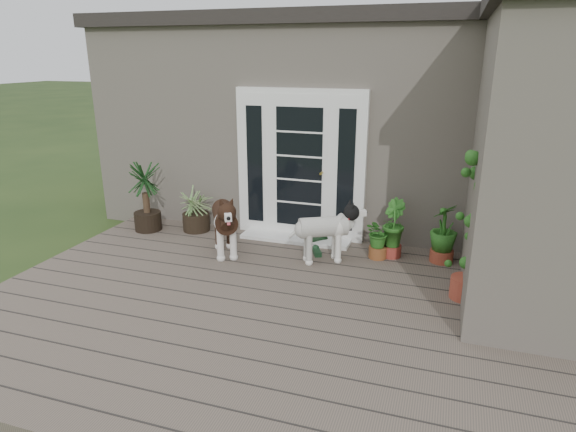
% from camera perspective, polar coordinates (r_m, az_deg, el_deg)
% --- Properties ---
extents(deck, '(6.20, 4.60, 0.12)m').
position_cam_1_polar(deck, '(5.53, -3.48, -10.60)').
color(deck, '#6B5B4C').
rests_on(deck, ground).
extents(house_main, '(7.40, 4.00, 3.10)m').
position_cam_1_polar(house_main, '(9.00, 6.53, 10.58)').
color(house_main, '#665E54').
rests_on(house_main, ground).
extents(roof_main, '(7.60, 4.20, 0.20)m').
position_cam_1_polar(roof_main, '(8.94, 6.93, 21.12)').
color(roof_main, '#2D2826').
rests_on(roof_main, house_main).
extents(house_wing, '(1.60, 2.40, 3.10)m').
position_cam_1_polar(house_wing, '(5.81, 28.57, 4.36)').
color(house_wing, '#665E54').
rests_on(house_wing, ground).
extents(door_unit, '(1.90, 0.14, 2.15)m').
position_cam_1_polar(door_unit, '(7.15, 1.39, 5.87)').
color(door_unit, white).
rests_on(door_unit, deck).
extents(door_step, '(1.60, 0.40, 0.05)m').
position_cam_1_polar(door_step, '(7.27, 0.86, -2.57)').
color(door_step, white).
rests_on(door_step, deck).
extents(brindle_dog, '(0.82, 1.01, 0.78)m').
position_cam_1_polar(brindle_dog, '(6.69, -7.26, -1.24)').
color(brindle_dog, '#351E13').
rests_on(brindle_dog, deck).
extents(white_dog, '(0.91, 0.72, 0.70)m').
position_cam_1_polar(white_dog, '(6.43, 4.05, -2.34)').
color(white_dog, white).
rests_on(white_dog, deck).
extents(spider_plant, '(0.88, 0.88, 0.73)m').
position_cam_1_polar(spider_plant, '(7.69, -10.58, 0.96)').
color(spider_plant, '#89AF6B').
rests_on(spider_plant, deck).
extents(yucca, '(0.81, 0.81, 1.12)m').
position_cam_1_polar(yucca, '(7.83, -16.05, 2.35)').
color(yucca, black).
rests_on(yucca, deck).
extents(herb_a, '(0.53, 0.53, 0.48)m').
position_cam_1_polar(herb_a, '(6.68, 10.34, -2.84)').
color(herb_a, '#20621C').
rests_on(herb_a, deck).
extents(herb_b, '(0.51, 0.51, 0.57)m').
position_cam_1_polar(herb_b, '(6.75, 11.86, -2.26)').
color(herb_b, '#1B5E1B').
rests_on(herb_b, deck).
extents(herb_c, '(0.56, 0.56, 0.64)m').
position_cam_1_polar(herb_c, '(6.73, 17.40, -2.47)').
color(herb_c, '#25651C').
rests_on(herb_c, deck).
extents(sapling, '(0.65, 0.65, 1.74)m').
position_cam_1_polar(sapling, '(5.62, 20.48, -0.89)').
color(sapling, '#1B611E').
rests_on(sapling, deck).
extents(clog_left, '(0.24, 0.31, 0.08)m').
position_cam_1_polar(clog_left, '(6.76, 3.32, -4.07)').
color(clog_left, black).
rests_on(clog_left, deck).
extents(clog_right, '(0.32, 0.33, 0.09)m').
position_cam_1_polar(clog_right, '(7.16, 3.47, -2.74)').
color(clog_right, black).
rests_on(clog_right, deck).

